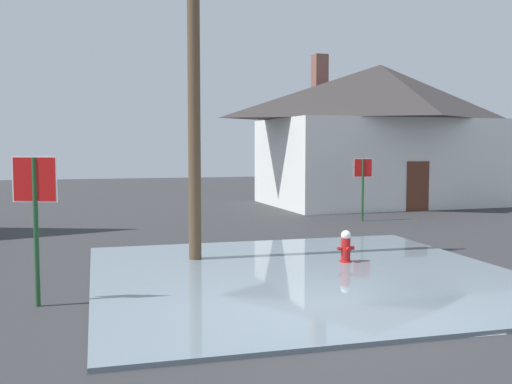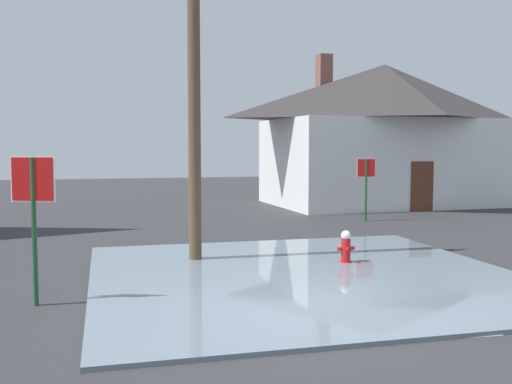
{
  "view_description": "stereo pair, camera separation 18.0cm",
  "coord_description": "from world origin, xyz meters",
  "px_view_note": "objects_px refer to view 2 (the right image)",
  "views": [
    {
      "loc": [
        -3.42,
        -8.66,
        2.64
      ],
      "look_at": [
        0.04,
        4.1,
        1.6
      ],
      "focal_mm": 41.86,
      "sensor_mm": 36.0,
      "label": 1
    },
    {
      "loc": [
        -3.25,
        -8.7,
        2.64
      ],
      "look_at": [
        0.04,
        4.1,
        1.6
      ],
      "focal_mm": 41.86,
      "sensor_mm": 36.0,
      "label": 2
    }
  ],
  "objects_px": {
    "stop_sign_near": "(33,199)",
    "utility_pole": "(194,61)",
    "house": "(384,132)",
    "stop_sign_far": "(366,177)",
    "fire_hydrant": "(346,248)"
  },
  "relations": [
    {
      "from": "stop_sign_far",
      "to": "fire_hydrant",
      "type": "bearing_deg",
      "value": -117.9
    },
    {
      "from": "utility_pole",
      "to": "stop_sign_far",
      "type": "xyz_separation_m",
      "value": [
        6.86,
        5.81,
        -2.97
      ]
    },
    {
      "from": "house",
      "to": "utility_pole",
      "type": "bearing_deg",
      "value": -132.31
    },
    {
      "from": "stop_sign_near",
      "to": "fire_hydrant",
      "type": "relative_size",
      "value": 3.2
    },
    {
      "from": "fire_hydrant",
      "to": "stop_sign_far",
      "type": "distance_m",
      "value": 8.0
    },
    {
      "from": "utility_pole",
      "to": "fire_hydrant",
      "type": "bearing_deg",
      "value": -20.7
    },
    {
      "from": "utility_pole",
      "to": "house",
      "type": "relative_size",
      "value": 0.8
    },
    {
      "from": "utility_pole",
      "to": "stop_sign_far",
      "type": "relative_size",
      "value": 3.96
    },
    {
      "from": "fire_hydrant",
      "to": "stop_sign_near",
      "type": "bearing_deg",
      "value": -163.79
    },
    {
      "from": "stop_sign_near",
      "to": "house",
      "type": "bearing_deg",
      "value": 46.9
    },
    {
      "from": "utility_pole",
      "to": "stop_sign_far",
      "type": "height_order",
      "value": "utility_pole"
    },
    {
      "from": "stop_sign_far",
      "to": "house",
      "type": "xyz_separation_m",
      "value": [
        3.33,
        5.38,
        1.69
      ]
    },
    {
      "from": "stop_sign_near",
      "to": "stop_sign_far",
      "type": "relative_size",
      "value": 1.13
    },
    {
      "from": "fire_hydrant",
      "to": "utility_pole",
      "type": "height_order",
      "value": "utility_pole"
    },
    {
      "from": "stop_sign_near",
      "to": "utility_pole",
      "type": "xyz_separation_m",
      "value": [
        3.1,
        3.01,
        2.74
      ]
    }
  ]
}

